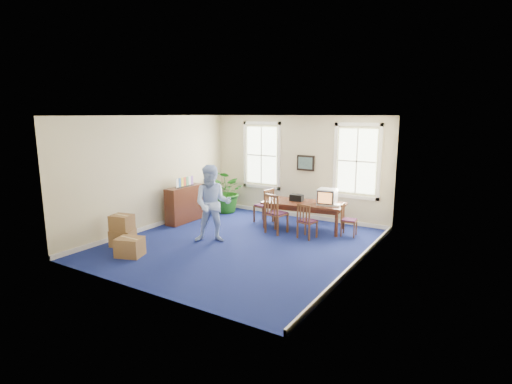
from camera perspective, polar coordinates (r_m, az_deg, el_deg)
The scene contains 25 objects.
floor at distance 10.23m, azimuth -2.26°, elevation -7.39°, with size 6.50×6.50×0.00m, color navy.
ceiling at distance 9.70m, azimuth -2.41°, elevation 10.84°, with size 6.50×6.50×0.00m, color white.
wall_back at distance 12.64m, azimuth 5.94°, elevation 3.57°, with size 6.50×6.50×0.00m, color beige.
wall_front at distance 7.42m, azimuth -16.49°, elevation -2.14°, with size 6.50×6.50×0.00m, color beige.
wall_left at distance 11.76m, azimuth -14.56°, elevation 2.72°, with size 6.50×6.50×0.00m, color beige.
wall_right at distance 8.56m, azimuth 14.57°, elevation -0.32°, with size 6.50×6.50×0.00m, color beige.
baseboard_back at distance 12.90m, azimuth 5.75°, elevation -3.24°, with size 6.00×0.04×0.12m, color white.
baseboard_left at distance 12.05m, azimuth -14.10°, elevation -4.55°, with size 0.04×6.50×0.12m, color white.
baseboard_right at distance 8.99m, azimuth 13.91°, elevation -9.96°, with size 0.04×6.50×0.12m, color white.
window_left at distance 13.20m, azimuth 0.82°, elevation 5.26°, with size 1.40×0.12×2.20m, color white, non-canonical shape.
window_right at distance 11.89m, azimuth 14.22°, elevation 4.28°, with size 1.40×0.12×2.20m, color white, non-canonical shape.
wall_picture at distance 12.45m, azimuth 7.10°, elevation 4.13°, with size 0.58×0.06×0.48m, color black, non-canonical shape.
conference_table at distance 11.52m, azimuth 6.83°, elevation -3.33°, with size 2.27×1.03×0.77m, color #4A2214, non-canonical shape.
crt_tv at distance 11.18m, azimuth 10.13°, elevation -0.68°, with size 0.49×0.53×0.44m, color #B7B7BC, non-canonical shape.
game_console at distance 11.06m, azimuth 11.49°, elevation -1.87°, with size 0.18×0.22×0.05m, color white.
equipment_bag at distance 11.56m, azimuth 5.84°, elevation -0.81°, with size 0.37×0.24×0.19m, color black.
chair_near_left at distance 11.01m, azimuth 2.96°, elevation -3.02°, with size 0.50×0.50×1.12m, color brown, non-canonical shape.
chair_near_right at distance 10.63m, azimuth 7.35°, elevation -4.11°, with size 0.42×0.42×0.94m, color brown, non-canonical shape.
chair_end_left at distance 12.09m, azimuth 1.08°, elevation -1.90°, with size 0.47×0.47×1.04m, color brown, non-canonical shape.
chair_end_right at distance 11.03m, azimuth 13.18°, elevation -3.92°, with size 0.39×0.39×0.88m, color brown, non-canonical shape.
man at distance 10.19m, azimuth -6.22°, elevation -1.70°, with size 0.97×0.75×1.99m, color #A8C4FF.
credenza at distance 12.33m, azimuth -10.10°, elevation -1.72°, with size 0.40×1.39×1.09m, color #4A2214.
brochure_rack at distance 12.18m, azimuth -10.14°, elevation 1.46°, with size 0.12×0.68×0.30m, color #99999E, non-canonical shape.
potted_plant at distance 13.27m, azimuth -4.09°, elevation 0.13°, with size 1.30×1.13×1.45m, color #1A5814.
cardboard_boxes at distance 10.40m, azimuth -17.37°, elevation -5.18°, with size 1.46×1.46×0.83m, color olive, non-canonical shape.
Camera 1 is at (5.43, -8.04, 3.24)m, focal length 28.00 mm.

